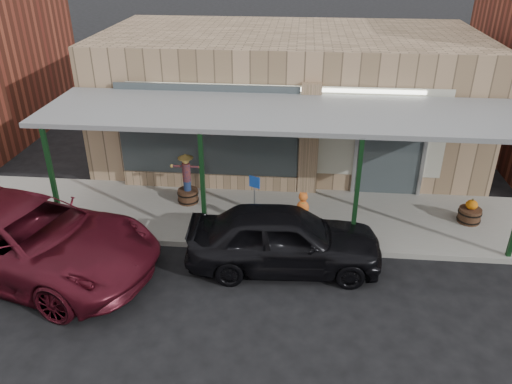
# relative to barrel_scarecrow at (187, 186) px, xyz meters

# --- Properties ---
(ground) EXTENTS (120.00, 120.00, 0.00)m
(ground) POSITION_rel_barrel_scarecrow_xyz_m (2.66, -4.07, -0.65)
(ground) COLOR black
(ground) RESTS_ON ground
(sidewalk) EXTENTS (40.00, 3.20, 0.15)m
(sidewalk) POSITION_rel_barrel_scarecrow_xyz_m (2.66, -0.47, -0.58)
(sidewalk) COLOR gray
(sidewalk) RESTS_ON ground
(storefront) EXTENTS (12.00, 6.25, 4.20)m
(storefront) POSITION_rel_barrel_scarecrow_xyz_m (2.66, 4.09, 1.44)
(storefront) COLOR tan
(storefront) RESTS_ON ground
(awning) EXTENTS (12.00, 3.00, 3.04)m
(awning) POSITION_rel_barrel_scarecrow_xyz_m (2.66, -0.51, 2.36)
(awning) COLOR slate
(awning) RESTS_ON ground
(block_buildings_near) EXTENTS (61.00, 8.00, 8.00)m
(block_buildings_near) POSITION_rel_barrel_scarecrow_xyz_m (4.66, 5.13, 3.11)
(block_buildings_near) COLOR brown
(block_buildings_near) RESTS_ON ground
(barrel_scarecrow) EXTENTS (0.87, 0.75, 1.49)m
(barrel_scarecrow) POSITION_rel_barrel_scarecrow_xyz_m (0.00, 0.00, 0.00)
(barrel_scarecrow) COLOR #503120
(barrel_scarecrow) RESTS_ON sidewalk
(barrel_pumpkin) EXTENTS (0.77, 0.77, 0.69)m
(barrel_pumpkin) POSITION_rel_barrel_scarecrow_xyz_m (7.66, -0.39, -0.26)
(barrel_pumpkin) COLOR #503120
(barrel_pumpkin) RESTS_ON sidewalk
(handicap_sign) EXTENTS (0.28, 0.15, 1.46)m
(handicap_sign) POSITION_rel_barrel_scarecrow_xyz_m (2.01, -1.18, 0.44)
(handicap_sign) COLOR gray
(handicap_sign) RESTS_ON sidewalk
(parked_sedan) EXTENTS (4.56, 2.04, 1.58)m
(parked_sedan) POSITION_rel_barrel_scarecrow_xyz_m (2.84, -2.61, 0.11)
(parked_sedan) COLOR black
(parked_sedan) RESTS_ON ground
(car_maroon) EXTENTS (6.59, 4.27, 1.69)m
(car_maroon) POSITION_rel_barrel_scarecrow_xyz_m (-2.94, -3.29, 0.19)
(car_maroon) COLOR #4E0F1B
(car_maroon) RESTS_ON ground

